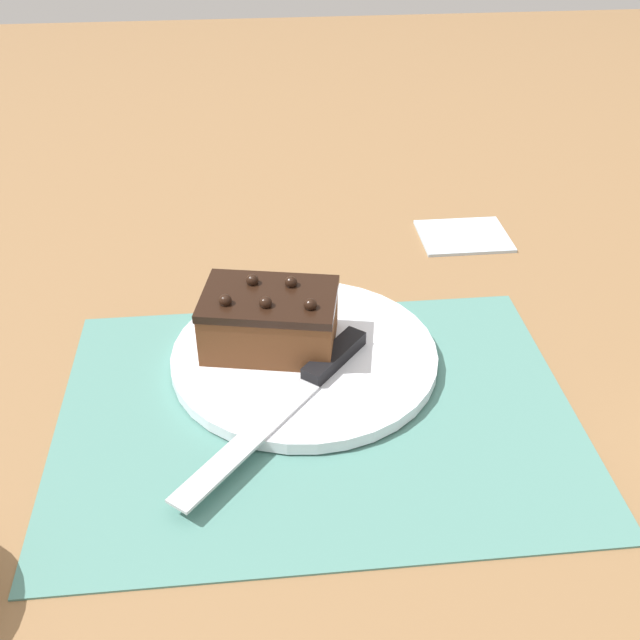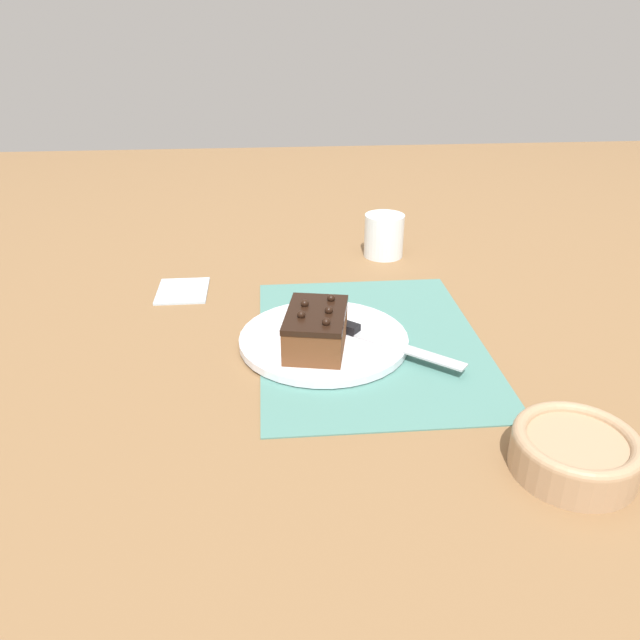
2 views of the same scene
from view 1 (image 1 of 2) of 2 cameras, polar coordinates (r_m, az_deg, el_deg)
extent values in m
plane|color=olive|center=(0.68, -0.23, -7.15)|extent=(3.00, 3.00, 0.00)
cube|color=slate|center=(0.68, -0.23, -7.03)|extent=(0.46, 0.34, 0.00)
cylinder|color=white|center=(0.73, -1.18, -2.74)|extent=(0.26, 0.26, 0.01)
cube|color=brown|center=(0.72, -3.83, -0.27)|extent=(0.14, 0.11, 0.05)
cube|color=black|center=(0.70, -3.91, 1.65)|extent=(0.14, 0.11, 0.01)
sphere|color=black|center=(0.68, -1.08, 1.17)|extent=(0.01, 0.01, 0.01)
sphere|color=black|center=(0.71, -2.23, 2.90)|extent=(0.01, 0.01, 0.01)
sphere|color=black|center=(0.68, -4.18, 1.33)|extent=(0.01, 0.01, 0.01)
sphere|color=black|center=(0.72, -5.18, 3.04)|extent=(0.01, 0.01, 0.01)
sphere|color=black|center=(0.69, -7.23, 1.49)|extent=(0.01, 0.01, 0.01)
cube|color=black|center=(0.70, 1.10, -2.77)|extent=(0.07, 0.08, 0.01)
cube|color=#B7BABF|center=(0.63, -5.43, -9.07)|extent=(0.13, 0.15, 0.00)
cube|color=silver|center=(0.96, 10.90, 6.40)|extent=(0.11, 0.09, 0.01)
camera|label=2|loc=(1.02, -61.49, 19.14)|focal=35.00mm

